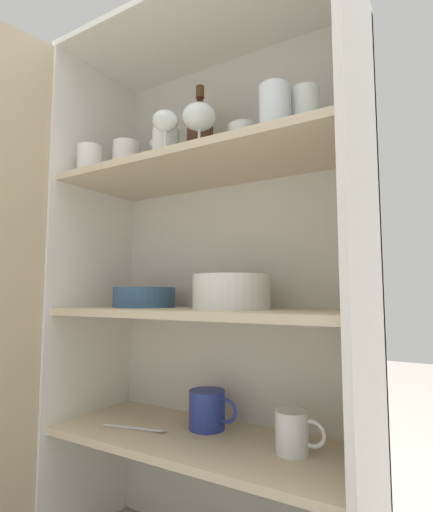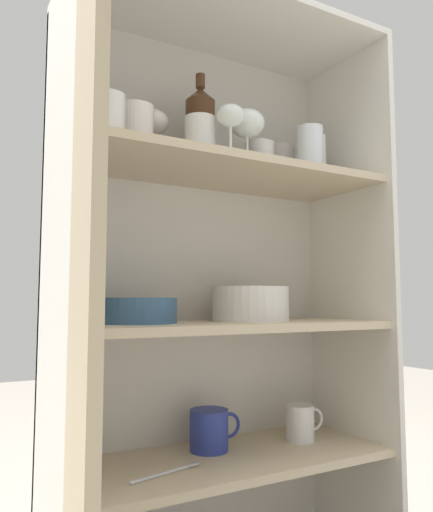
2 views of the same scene
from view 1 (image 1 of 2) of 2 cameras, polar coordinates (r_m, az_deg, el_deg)
The scene contains 23 objects.
cupboard_back_panel at distance 1.22m, azimuth 2.35°, elevation -4.72°, with size 0.85×0.02×1.46m, color silver.
cupboard_side_left at distance 1.35m, azimuth -17.16°, elevation -4.56°, with size 0.02×0.36×1.46m, color white.
cupboard_side_right at distance 0.91m, azimuth 20.51°, elevation -4.08°, with size 0.02×0.36×1.46m, color white.
cupboard_top_panel at distance 1.31m, azimuth -1.97°, elevation 29.69°, with size 0.85×0.36×0.02m, color white.
shelf_board_lower at distance 1.13m, azimuth -2.18°, elevation -24.86°, with size 0.82×0.32×0.02m, color beige.
shelf_board_middle at distance 1.07m, azimuth -2.11°, elevation -8.11°, with size 0.82×0.32×0.02m, color beige.
shelf_board_upper at distance 1.13m, azimuth -2.04°, elevation 12.39°, with size 0.82×0.32×0.02m, color beige.
tumbler_glass_0 at distance 1.17m, azimuth -7.27°, elevation 14.95°, with size 0.08×0.08×0.11m.
tumbler_glass_1 at distance 1.03m, azimuth 12.65°, elevation 18.86°, with size 0.07×0.07×0.14m.
tumbler_glass_2 at distance 1.12m, azimuth 11.82°, elevation 16.41°, with size 0.08×0.08×0.12m.
tumbler_glass_3 at distance 1.10m, azimuth 3.78°, elevation 15.87°, with size 0.08×0.08×0.09m.
tumbler_glass_4 at distance 1.28m, azimuth -12.75°, elevation 13.26°, with size 0.08×0.08×0.11m.
tumbler_glass_5 at distance 1.30m, azimuth -17.66°, elevation 12.80°, with size 0.07×0.07×0.09m.
tumbler_glass_6 at distance 1.01m, azimuth 8.29°, elevation 19.43°, with size 0.07×0.07×0.14m.
wine_glass_0 at distance 1.11m, azimuth -2.49°, elevation 18.97°, with size 0.09×0.09×0.14m.
wine_glass_1 at distance 1.30m, azimuth -7.91°, elevation 14.96°, with size 0.08×0.08×0.14m.
wine_glass_2 at distance 1.11m, azimuth -7.33°, elevation 18.20°, with size 0.07×0.07×0.13m.
wine_bottle at distance 1.24m, azimuth -2.39°, elevation 16.92°, with size 0.08×0.08×0.27m.
plate_stack_white at distance 1.04m, azimuth 2.13°, elevation -5.16°, with size 0.20×0.20×0.09m.
mixing_bowl_large at distance 1.23m, azimuth -10.27°, elevation -5.70°, with size 0.19×0.19×0.06m.
coffee_mug_primary at distance 1.02m, azimuth 10.89°, elevation -23.50°, with size 0.12×0.08×0.10m.
coffee_mug_extra_1 at distance 1.17m, azimuth -1.27°, elevation -21.08°, with size 0.14×0.10×0.10m.
serving_spoon at distance 1.19m, azimuth -10.90°, elevation -23.06°, with size 0.19×0.06×0.01m.
Camera 1 is at (0.59, -0.73, 0.71)m, focal length 28.00 mm.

